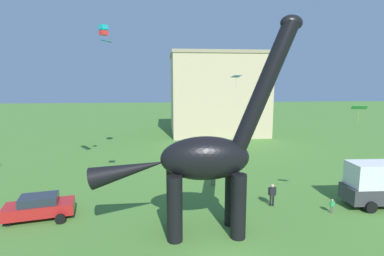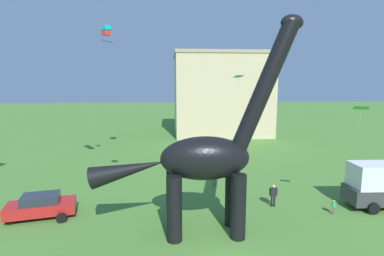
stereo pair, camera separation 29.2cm
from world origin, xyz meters
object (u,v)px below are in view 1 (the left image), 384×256
person_photographer (332,205)px  parked_sedan_left (39,207)px  kite_trailing (103,30)px  parked_box_truck (383,184)px  kite_far_left (106,41)px  dinosaur_sculpture (204,158)px  person_far_spectator (272,193)px  person_vendor_side (213,173)px  kite_mid_right (236,76)px  kite_near_low (359,108)px

person_photographer → parked_sedan_left: bearing=-92.2°
kite_trailing → parked_sedan_left: bearing=-99.2°
parked_box_truck → kite_far_left: (-19.23, 1.76, 9.83)m
dinosaur_sculpture → parked_sedan_left: 11.36m
person_photographer → dinosaur_sculpture: bearing=-78.0°
person_photographer → person_far_spectator: (-3.63, 1.55, 0.39)m
parked_box_truck → person_vendor_side: parked_box_truck is taller
person_photographer → person_far_spectator: person_far_spectator is taller
person_far_spectator → kite_mid_right: kite_mid_right is taller
person_vendor_side → kite_near_low: size_ratio=1.61×
person_photographer → person_vendor_side: size_ratio=0.55×
parked_box_truck → person_vendor_side: 12.56m
kite_trailing → person_photographer: bearing=-39.5°
kite_mid_right → kite_near_low: bearing=-63.2°
parked_box_truck → person_far_spectator: (-7.87, 0.73, -0.67)m
dinosaur_sculpture → person_vendor_side: (1.91, 7.97, -3.41)m
parked_box_truck → person_photographer: (-4.24, -0.81, -1.05)m
person_far_spectator → person_vendor_side: bearing=69.0°
parked_box_truck → kite_far_left: 21.67m
kite_far_left → person_vendor_side: bearing=24.6°
parked_box_truck → person_photographer: parked_box_truck is taller
kite_trailing → kite_near_low: kite_trailing is taller
parked_sedan_left → parked_box_truck: size_ratio=0.79×
person_far_spectator → kite_trailing: size_ratio=1.62×
parked_sedan_left → person_far_spectator: (15.75, 0.53, 0.17)m
person_photographer → kite_trailing: kite_trailing is taller
person_vendor_side → kite_far_left: size_ratio=1.95×
parked_sedan_left → parked_box_truck: parked_box_truck is taller
kite_far_left → kite_trailing: kite_trailing is taller
kite_far_left → kite_trailing: size_ratio=0.92×
kite_trailing → kite_mid_right: size_ratio=0.87×
kite_mid_right → kite_trailing: bearing=159.6°
person_photographer → kite_mid_right: (-4.49, 9.45, 8.72)m
parked_sedan_left → person_photographer: (19.38, -1.02, -0.21)m
kite_near_low → parked_sedan_left: bearing=174.5°
person_far_spectator → person_vendor_side: (-3.47, 4.65, 0.11)m
kite_far_left → kite_mid_right: bearing=33.2°
kite_far_left → kite_mid_right: kite_far_left is taller
parked_box_truck → kite_trailing: size_ratio=5.68×
parked_sedan_left → parked_box_truck: bearing=-12.6°
parked_sedan_left → kite_mid_right: (14.89, 8.43, 8.51)m
person_photographer → person_vendor_side: 9.43m
kite_near_low → kite_far_left: bearing=167.6°
person_photographer → kite_mid_right: bearing=-153.8°
parked_sedan_left → person_photographer: bearing=-15.1°
kite_trailing → kite_mid_right: 14.41m
dinosaur_sculpture → kite_far_left: bearing=110.3°
dinosaur_sculpture → person_far_spectator: (5.38, 3.33, -3.52)m
parked_sedan_left → person_photographer: parked_sedan_left is taller
parked_sedan_left → kite_far_left: kite_far_left is taller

